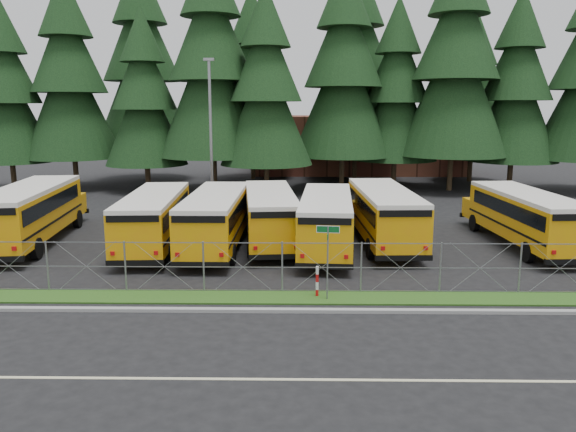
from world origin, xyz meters
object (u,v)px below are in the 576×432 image
object	(u,v)px
bus_5	(326,222)
bus_east	(523,219)
bus_2	(155,220)
street_sign	(328,247)
striped_bollard	(317,282)
bus_0	(33,215)
bus_4	(270,217)
light_standard	(211,129)
bus_6	(383,216)
bus_3	(217,221)

from	to	relation	value
bus_5	bus_east	world-z (taller)	bus_east
bus_2	street_sign	xyz separation A→B (m)	(8.26, -7.92, 0.65)
street_sign	striped_bollard	bearing A→B (deg)	136.06
bus_east	bus_0	bearing A→B (deg)	176.05
bus_4	light_standard	bearing A→B (deg)	109.01
bus_2	bus_east	xyz separation A→B (m)	(18.61, 0.50, 0.02)
bus_6	light_standard	world-z (taller)	light_standard
bus_3	bus_6	world-z (taller)	bus_6
bus_2	bus_east	size ratio (longest dim) A/B	0.99
bus_2	bus_east	bearing A→B (deg)	-1.99
bus_3	bus_east	xyz separation A→B (m)	(15.48, 0.67, -0.00)
bus_3	bus_east	distance (m)	15.50
bus_0	bus_3	world-z (taller)	bus_0
bus_0	bus_5	distance (m)	15.17
bus_2	bus_5	size ratio (longest dim) A/B	1.00
bus_0	bus_2	xyz separation A→B (m)	(6.54, -0.67, -0.13)
bus_0	bus_4	bearing A→B (deg)	-4.79
bus_5	striped_bollard	xyz separation A→B (m)	(-0.70, -7.18, -0.78)
bus_6	striped_bollard	xyz separation A→B (m)	(-3.70, -8.64, -0.83)
bus_east	striped_bollard	world-z (taller)	bus_east
bus_2	street_sign	bearing A→B (deg)	-47.33
bus_3	bus_6	size ratio (longest dim) A/B	0.98
bus_0	bus_3	bearing A→B (deg)	-11.35
bus_3	street_sign	world-z (taller)	street_sign
light_standard	bus_4	bearing A→B (deg)	-65.13
light_standard	bus_0	bearing A→B (deg)	-128.50
bus_6	striped_bollard	world-z (taller)	bus_6
bus_0	striped_bollard	world-z (taller)	bus_0
bus_4	bus_east	size ratio (longest dim) A/B	0.98
bus_0	bus_2	bearing A→B (deg)	-12.25
bus_0	bus_5	world-z (taller)	bus_0
bus_5	bus_6	world-z (taller)	bus_6
bus_3	bus_east	bearing A→B (deg)	2.89
bus_4	bus_5	bearing A→B (deg)	-32.00
bus_0	bus_6	bearing A→B (deg)	-5.13
bus_2	bus_5	bearing A→B (deg)	-6.16
light_standard	striped_bollard	bearing A→B (deg)	-70.03
bus_0	light_standard	size ratio (longest dim) A/B	1.14
bus_3	light_standard	size ratio (longest dim) A/B	1.06
striped_bollard	bus_0	bearing A→B (deg)	150.27
bus_0	bus_4	xyz separation A→B (m)	(12.27, 0.34, -0.14)
bus_3	striped_bollard	bearing A→B (deg)	-56.79
bus_east	bus_2	bearing A→B (deg)	177.98
bus_0	bus_4	world-z (taller)	bus_0
bus_4	bus_3	bearing A→B (deg)	-161.47
bus_3	bus_4	bearing A→B (deg)	24.80
bus_4	bus_6	world-z (taller)	bus_6
bus_3	striped_bollard	distance (m)	8.85
bus_0	bus_6	xyz separation A→B (m)	(18.13, 0.40, -0.08)
street_sign	light_standard	bearing A→B (deg)	110.61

